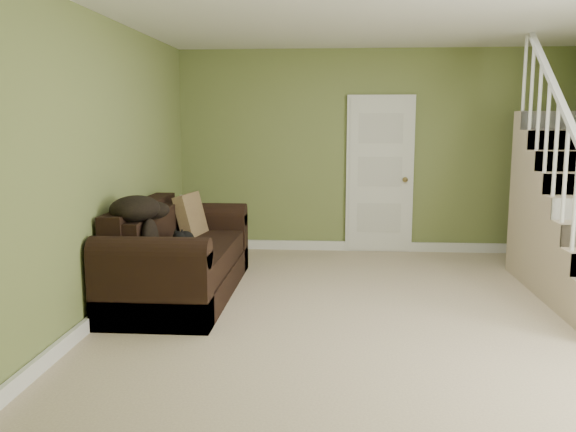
% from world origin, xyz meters
% --- Properties ---
extents(floor, '(5.00, 5.50, 0.01)m').
position_xyz_m(floor, '(0.00, 0.00, 0.00)').
color(floor, tan).
rests_on(floor, ground).
extents(ceiling, '(5.00, 5.50, 0.01)m').
position_xyz_m(ceiling, '(0.00, 0.00, 2.60)').
color(ceiling, white).
rests_on(ceiling, wall_back).
extents(wall_back, '(5.00, 0.04, 2.60)m').
position_xyz_m(wall_back, '(0.00, 2.75, 1.30)').
color(wall_back, olive).
rests_on(wall_back, floor).
extents(wall_front, '(5.00, 0.04, 2.60)m').
position_xyz_m(wall_front, '(0.00, -2.75, 1.30)').
color(wall_front, olive).
rests_on(wall_front, floor).
extents(wall_left, '(0.04, 5.50, 2.60)m').
position_xyz_m(wall_left, '(-2.50, 0.00, 1.30)').
color(wall_left, olive).
rests_on(wall_left, floor).
extents(baseboard_back, '(5.00, 0.04, 0.12)m').
position_xyz_m(baseboard_back, '(0.00, 2.72, 0.06)').
color(baseboard_back, white).
rests_on(baseboard_back, floor).
extents(baseboard_left, '(0.04, 5.50, 0.12)m').
position_xyz_m(baseboard_left, '(-2.47, 0.00, 0.06)').
color(baseboard_left, white).
rests_on(baseboard_left, floor).
extents(door, '(0.86, 0.12, 2.02)m').
position_xyz_m(door, '(0.10, 2.71, 1.01)').
color(door, white).
rests_on(door, floor).
extents(sofa, '(0.99, 2.29, 0.90)m').
position_xyz_m(sofa, '(-2.02, 0.54, 0.34)').
color(sofa, black).
rests_on(sofa, floor).
extents(side_table, '(0.61, 0.61, 0.84)m').
position_xyz_m(side_table, '(-2.26, 1.61, 0.32)').
color(side_table, black).
rests_on(side_table, floor).
extents(cat, '(0.22, 0.46, 0.22)m').
position_xyz_m(cat, '(-1.91, 0.41, 0.57)').
color(cat, black).
rests_on(cat, sofa).
extents(banana, '(0.08, 0.22, 0.06)m').
position_xyz_m(banana, '(-1.93, 0.34, 0.52)').
color(banana, yellow).
rests_on(banana, sofa).
extents(throw_pillow, '(0.30, 0.51, 0.49)m').
position_xyz_m(throw_pillow, '(-2.02, 1.16, 0.69)').
color(throw_pillow, '#462D1C').
rests_on(throw_pillow, sofa).
extents(throw_blanket, '(0.42, 0.56, 0.23)m').
position_xyz_m(throw_blanket, '(-2.23, -0.02, 0.94)').
color(throw_blanket, black).
rests_on(throw_blanket, sofa).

